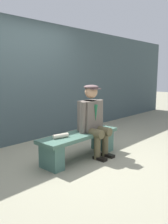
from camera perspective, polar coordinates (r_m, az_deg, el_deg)
name	(u,v)px	position (r m, az deg, el deg)	size (l,w,h in m)	color
ground_plane	(80,158)	(4.07, -1.02, -11.11)	(30.00, 30.00, 0.00)	gray
bench	(80,142)	(3.99, -1.04, -7.34)	(1.54, 0.45, 0.43)	#406354
seated_man	(93,118)	(4.05, 2.16, -1.49)	(0.57, 0.55, 1.23)	#5F564D
rolled_magazine	(61,136)	(3.68, -5.66, -5.79)	(0.07, 0.07, 0.25)	beige
stadium_wall	(23,82)	(5.07, -14.57, 7.14)	(12.00, 0.24, 2.51)	#3C4C50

